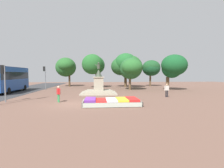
{
  "coord_description": "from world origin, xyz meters",
  "views": [
    {
      "loc": [
        2.37,
        -15.5,
        2.66
      ],
      "look_at": [
        3.74,
        4.0,
        1.53
      ],
      "focal_mm": 28.0,
      "sensor_mm": 36.0,
      "label": 1
    }
  ],
  "objects_px": {
    "flower_planter": "(112,102)",
    "city_bus": "(8,78)",
    "pedestrian_with_handbag": "(167,89)",
    "statue_monument": "(99,88)",
    "traffic_light_far_corner": "(45,74)",
    "traffic_light_mid_block": "(3,76)",
    "pedestrian_near_planter": "(58,93)"
  },
  "relations": [
    {
      "from": "flower_planter",
      "to": "city_bus",
      "type": "distance_m",
      "value": 18.09
    },
    {
      "from": "city_bus",
      "to": "pedestrian_with_handbag",
      "type": "height_order",
      "value": "city_bus"
    },
    {
      "from": "statue_monument",
      "to": "traffic_light_far_corner",
      "type": "distance_m",
      "value": 11.43
    },
    {
      "from": "statue_monument",
      "to": "traffic_light_mid_block",
      "type": "bearing_deg",
      "value": -142.71
    },
    {
      "from": "flower_planter",
      "to": "traffic_light_mid_block",
      "type": "xyz_separation_m",
      "value": [
        -9.97,
        1.98,
        2.21
      ]
    },
    {
      "from": "city_bus",
      "to": "statue_monument",
      "type": "bearing_deg",
      "value": -10.52
    },
    {
      "from": "flower_planter",
      "to": "traffic_light_far_corner",
      "type": "bearing_deg",
      "value": 123.99
    },
    {
      "from": "flower_planter",
      "to": "city_bus",
      "type": "height_order",
      "value": "city_bus"
    },
    {
      "from": "statue_monument",
      "to": "traffic_light_far_corner",
      "type": "height_order",
      "value": "statue_monument"
    },
    {
      "from": "traffic_light_far_corner",
      "to": "pedestrian_near_planter",
      "type": "bearing_deg",
      "value": -68.34
    },
    {
      "from": "traffic_light_mid_block",
      "to": "traffic_light_far_corner",
      "type": "height_order",
      "value": "traffic_light_far_corner"
    },
    {
      "from": "traffic_light_mid_block",
      "to": "traffic_light_far_corner",
      "type": "relative_size",
      "value": 0.89
    },
    {
      "from": "statue_monument",
      "to": "traffic_light_mid_block",
      "type": "height_order",
      "value": "statue_monument"
    },
    {
      "from": "statue_monument",
      "to": "traffic_light_mid_block",
      "type": "distance_m",
      "value": 11.18
    },
    {
      "from": "flower_planter",
      "to": "pedestrian_with_handbag",
      "type": "bearing_deg",
      "value": 34.5
    },
    {
      "from": "flower_planter",
      "to": "statue_monument",
      "type": "height_order",
      "value": "statue_monument"
    },
    {
      "from": "statue_monument",
      "to": "flower_planter",
      "type": "bearing_deg",
      "value": -82.27
    },
    {
      "from": "pedestrian_with_handbag",
      "to": "pedestrian_near_planter",
      "type": "distance_m",
      "value": 11.95
    },
    {
      "from": "pedestrian_near_planter",
      "to": "traffic_light_mid_block",
      "type": "bearing_deg",
      "value": 176.64
    },
    {
      "from": "pedestrian_with_handbag",
      "to": "statue_monument",
      "type": "bearing_deg",
      "value": 152.59
    },
    {
      "from": "traffic_light_far_corner",
      "to": "city_bus",
      "type": "relative_size",
      "value": 0.42
    },
    {
      "from": "flower_planter",
      "to": "pedestrian_near_planter",
      "type": "distance_m",
      "value": 5.22
    },
    {
      "from": "statue_monument",
      "to": "pedestrian_with_handbag",
      "type": "height_order",
      "value": "statue_monument"
    },
    {
      "from": "statue_monument",
      "to": "pedestrian_with_handbag",
      "type": "distance_m",
      "value": 8.86
    },
    {
      "from": "statue_monument",
      "to": "pedestrian_near_planter",
      "type": "height_order",
      "value": "statue_monument"
    },
    {
      "from": "flower_planter",
      "to": "city_bus",
      "type": "bearing_deg",
      "value": 141.96
    },
    {
      "from": "traffic_light_far_corner",
      "to": "city_bus",
      "type": "bearing_deg",
      "value": -132.82
    },
    {
      "from": "traffic_light_far_corner",
      "to": "statue_monument",
      "type": "bearing_deg",
      "value": -35.89
    },
    {
      "from": "statue_monument",
      "to": "traffic_light_far_corner",
      "type": "xyz_separation_m",
      "value": [
        -9.12,
        6.6,
        1.97
      ]
    },
    {
      "from": "city_bus",
      "to": "pedestrian_with_handbag",
      "type": "xyz_separation_m",
      "value": [
        20.87,
        -6.49,
        -1.2
      ]
    },
    {
      "from": "flower_planter",
      "to": "traffic_light_mid_block",
      "type": "height_order",
      "value": "traffic_light_mid_block"
    },
    {
      "from": "traffic_light_mid_block",
      "to": "pedestrian_near_planter",
      "type": "xyz_separation_m",
      "value": [
        5.07,
        -0.3,
        -1.58
      ]
    }
  ]
}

